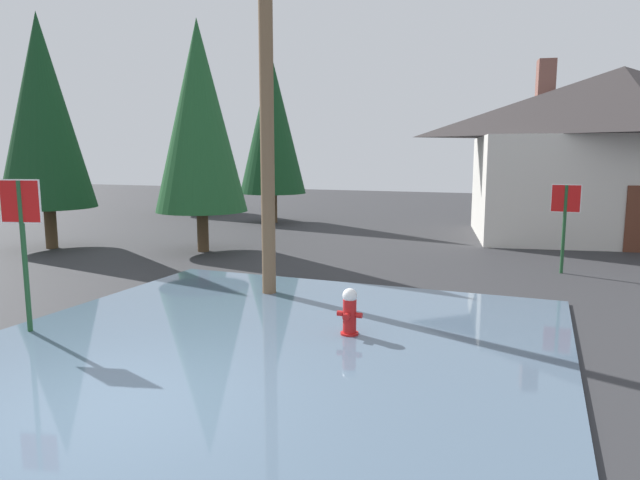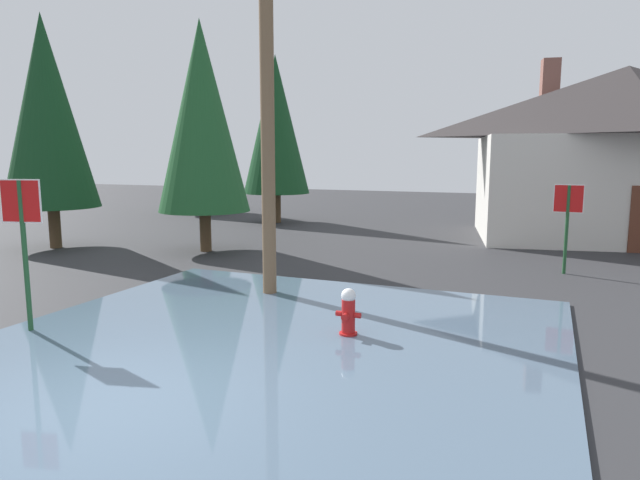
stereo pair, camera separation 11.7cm
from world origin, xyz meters
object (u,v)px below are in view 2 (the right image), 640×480
fire_hydrant (348,314)px  pine_tree_tall_left (202,117)px  stop_sign_near (23,225)px  pine_tree_mid_left (276,125)px  house (622,151)px  pine_tree_far_center (202,115)px  utility_pole (267,50)px  pine_tree_short_left (47,112)px  stop_sign_far (568,211)px

fire_hydrant → pine_tree_tall_left: size_ratio=0.12×
fire_hydrant → stop_sign_near: bearing=-160.3°
stop_sign_near → pine_tree_mid_left: 15.86m
stop_sign_near → house: (9.92, 15.34, 1.25)m
stop_sign_near → pine_tree_far_center: size_ratio=0.31×
fire_hydrant → house: bearing=69.6°
utility_pole → pine_tree_far_center: utility_pole is taller
utility_pole → pine_tree_mid_left: utility_pole is taller
pine_tree_short_left → utility_pole: bearing=-17.9°
fire_hydrant → pine_tree_short_left: bearing=156.8°
fire_hydrant → house: 14.75m
house → stop_sign_near: bearing=-122.9°
pine_tree_mid_left → pine_tree_short_left: pine_tree_short_left is taller
utility_pole → stop_sign_far: (5.70, 4.67, -3.37)m
pine_tree_mid_left → pine_tree_far_center: bearing=157.0°
pine_tree_tall_left → pine_tree_far_center: 11.63m
house → pine_tree_tall_left: bearing=-147.8°
house → pine_tree_mid_left: bearing=179.9°
pine_tree_tall_left → pine_tree_mid_left: bearing=100.0°
stop_sign_far → pine_tree_tall_left: pine_tree_tall_left is taller
fire_hydrant → pine_tree_mid_left: pine_tree_mid_left is taller
stop_sign_far → pine_tree_short_left: 15.10m
pine_tree_tall_left → utility_pole: bearing=-44.0°
pine_tree_mid_left → utility_pole: bearing=-64.1°
utility_pole → pine_tree_mid_left: size_ratio=1.34×
stop_sign_near → fire_hydrant: 5.34m
stop_sign_far → pine_tree_far_center: 19.12m
stop_sign_far → pine_tree_short_left: bearing=-173.2°
pine_tree_mid_left → house: bearing=-0.1°
fire_hydrant → pine_tree_far_center: bearing=129.9°
utility_pole → pine_tree_mid_left: bearing=115.9°
stop_sign_near → utility_pole: bearing=56.9°
pine_tree_far_center → pine_tree_tall_left: bearing=-56.2°
utility_pole → pine_tree_short_left: size_ratio=1.33×
fire_hydrant → stop_sign_far: (3.28, 6.67, 1.15)m
pine_tree_mid_left → pine_tree_short_left: (-3.43, -8.70, 0.03)m
stop_sign_far → pine_tree_mid_left: bearing=148.5°
stop_sign_near → pine_tree_short_left: pine_tree_short_left is taller
stop_sign_near → pine_tree_far_center: bearing=115.4°
stop_sign_far → pine_tree_far_center: bearing=151.0°
utility_pole → pine_tree_short_left: 9.55m
stop_sign_near → fire_hydrant: bearing=19.7°
pine_tree_tall_left → stop_sign_near: bearing=-76.6°
stop_sign_near → stop_sign_far: bearing=45.9°
utility_pole → pine_tree_mid_left: (-5.63, 11.62, -0.76)m
stop_sign_far → pine_tree_tall_left: bearing=-177.1°
pine_tree_far_center → pine_tree_mid_left: bearing=-23.0°
house → utility_pole: bearing=-122.8°
house → pine_tree_far_center: 18.49m
stop_sign_near → utility_pole: 5.45m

